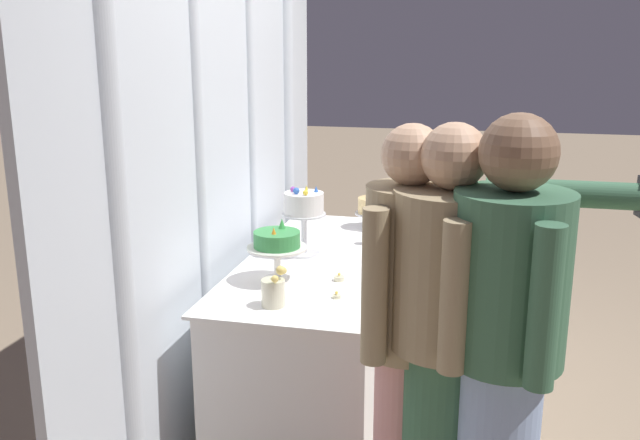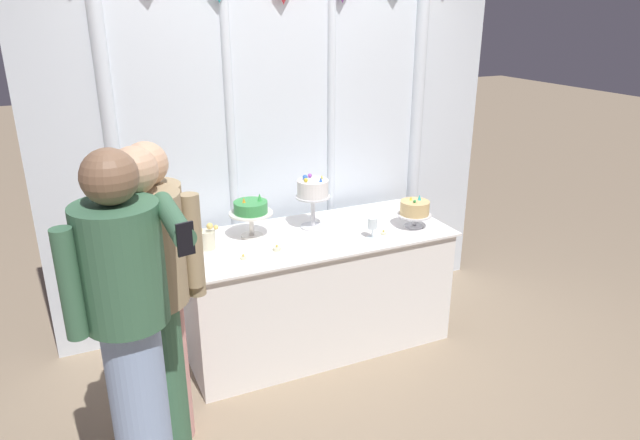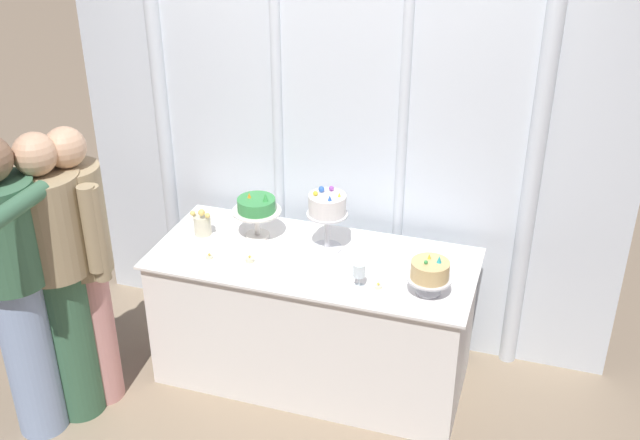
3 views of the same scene
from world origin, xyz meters
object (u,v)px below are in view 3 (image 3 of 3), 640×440
Objects in this scene: cake_table at (314,318)px; wine_glass at (359,271)px; flower_vase at (202,224)px; tealight_far_left at (209,257)px; guest_girl_blue_dress at (13,281)px; cake_display_leftmost at (257,208)px; cake_display_center at (327,208)px; cake_display_rightmost at (430,272)px; guest_man_pink_jacket at (84,258)px; tealight_near_left at (250,260)px; guest_man_dark_suit at (57,272)px; tealight_near_right at (378,286)px.

wine_glass is at bearing -33.50° from cake_table.
flower_vase is 0.28m from tealight_far_left.
cake_display_leftmost is at bearing 48.75° from guest_girl_blue_dress.
cake_display_center is 2.08× the size of flower_vase.
cake_display_leftmost is 0.33m from flower_vase.
cake_display_rightmost is at bearing -8.87° from flower_vase.
flower_vase reaches higher than tealight_far_left.
guest_man_pink_jacket is (-1.11, -0.65, -0.14)m from cake_display_center.
cake_display_center is 0.50m from tealight_near_left.
wine_glass is at bearing 13.49° from guest_man_pink_jacket.
wine_glass is 1.52m from guest_man_dark_suit.
tealight_near_right is at bearing -0.39° from tealight_far_left.
tealight_near_left reaches higher than cake_table.
cake_display_leftmost reaches higher than tealight_near_left.
cake_table is at bearing 34.58° from guest_girl_blue_dress.
tealight_near_right is at bearing -24.49° from cake_table.
cake_display_center is at bearing 36.36° from tealight_near_left.
cake_table is 1.05× the size of guest_girl_blue_dress.
cake_table is 1.29m from guest_man_pink_jacket.
guest_man_dark_suit is (-1.13, -0.67, 0.48)m from cake_table.
cake_display_leftmost is 1.25× the size of cake_display_rightmost.
cake_table is 35.49× the size of tealight_near_left.
cake_display_center is 1.29m from guest_man_pink_jacket.
guest_girl_blue_dress is at bearing -145.42° from cake_table.
flower_vase is 1.07m from guest_girl_blue_dress.
guest_man_pink_jacket is at bearing -166.61° from tealight_near_right.
cake_table is at bearing 146.50° from wine_glass.
flower_vase is 0.10× the size of guest_girl_blue_dress.
guest_man_pink_jacket reaches higher than tealight_near_right.
guest_man_pink_jacket is at bearing 60.92° from guest_girl_blue_dress.
cake_display_rightmost is at bearing 16.11° from guest_man_dark_suit.
guest_man_pink_jacket reaches higher than tealight_far_left.
flower_vase is (-0.99, 0.26, -0.03)m from wine_glass.
cake_table is 13.13× the size of wine_glass.
cake_display_center is 0.75m from flower_vase.
guest_man_dark_suit is (-0.45, -0.73, 0.02)m from flower_vase.
guest_girl_blue_dress is (-1.28, -0.97, -0.12)m from cake_display_center.
tealight_far_left is at bearing -57.54° from flower_vase.
wine_glass is 0.08× the size of guest_man_dark_suit.
guest_man_dark_suit is 0.97× the size of guest_girl_blue_dress.
tealight_far_left is 0.22m from tealight_near_left.
cake_display_rightmost reaches higher than wine_glass.
guest_girl_blue_dress is at bearing -136.40° from tealight_far_left.
cake_table is 1.60m from guest_girl_blue_dress.
guest_girl_blue_dress is (-1.65, -0.67, 0.12)m from tealight_near_right.
cake_display_rightmost is 1.35m from flower_vase.
cake_display_rightmost is 5.72× the size of tealight_near_right.
flower_vase is 1.11m from tealight_near_right.
cake_table is at bearing 26.69° from guest_man_pink_jacket.
wine_glass is (0.27, -0.32, -0.16)m from cake_display_center.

